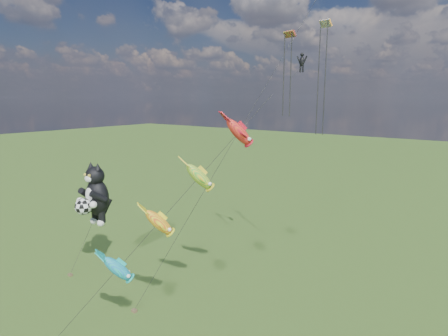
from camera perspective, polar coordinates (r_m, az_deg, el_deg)
The scene contains 4 objects.
ground at distance 41.66m, azimuth -27.47°, elevation -14.04°, with size 300.00×300.00×0.00m, color #214310.
cat_kite_rig at distance 37.63m, azimuth -19.13°, elevation -3.80°, with size 2.92×4.34×10.60m.
fish_windsock_rig at distance 26.77m, azimuth -6.91°, elevation -4.87°, with size 9.61×12.89×16.81m.
parafoil_rig at distance 33.57m, azimuth 11.41°, elevation 15.07°, with size 9.26×15.49×26.21m.
Camera 1 is at (34.99, -15.36, 16.59)m, focal length 30.00 mm.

